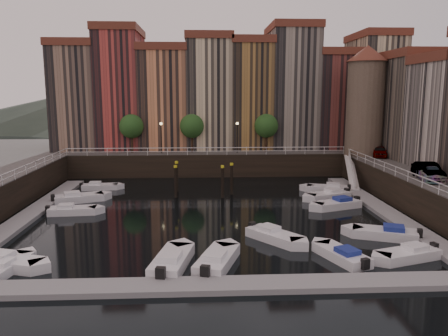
{
  "coord_description": "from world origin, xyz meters",
  "views": [
    {
      "loc": [
        -0.64,
        -40.27,
        10.98
      ],
      "look_at": [
        1.59,
        4.0,
        3.33
      ],
      "focal_mm": 35.0,
      "sensor_mm": 36.0,
      "label": 1
    }
  ],
  "objects": [
    {
      "name": "boat_right_0",
      "position": [
        13.1,
        -13.24,
        0.36
      ],
      "size": [
        4.72,
        2.93,
        1.06
      ],
      "rotation": [
        0.0,
        0.0,
        3.45
      ],
      "color": "silver",
      "rests_on": "ground"
    },
    {
      "name": "boat_near_3",
      "position": [
        8.59,
        -13.17,
        0.36
      ],
      "size": [
        3.14,
        4.66,
        1.05
      ],
      "rotation": [
        0.0,
        0.0,
        1.95
      ],
      "color": "silver",
      "rests_on": "ground"
    },
    {
      "name": "dock_near",
      "position": [
        0.0,
        -17.0,
        0.17
      ],
      "size": [
        30.0,
        2.0,
        0.35
      ],
      "primitive_type": "cube",
      "color": "gray",
      "rests_on": "ground"
    },
    {
      "name": "car_c",
      "position": [
        20.11,
        -2.15,
        3.68
      ],
      "size": [
        2.91,
        4.99,
        1.36
      ],
      "primitive_type": "imported",
      "rotation": [
        0.0,
        0.0,
        -0.23
      ],
      "color": "gray",
      "rests_on": "quay_right"
    },
    {
      "name": "corner_tower",
      "position": [
        20.0,
        14.5,
        10.19
      ],
      "size": [
        5.2,
        5.2,
        13.8
      ],
      "color": "#6B5B4C",
      "rests_on": "quay_right"
    },
    {
      "name": "mountains",
      "position": [
        1.72,
        110.0,
        7.92
      ],
      "size": [
        145.0,
        100.0,
        18.0
      ],
      "color": "#2D382D",
      "rests_on": "ground"
    },
    {
      "name": "car_a",
      "position": [
        21.42,
        12.53,
        3.7
      ],
      "size": [
        2.88,
        4.42,
        1.4
      ],
      "primitive_type": "imported",
      "rotation": [
        0.0,
        0.0,
        -0.33
      ],
      "color": "gray",
      "rests_on": "quay_right"
    },
    {
      "name": "ground",
      "position": [
        0.0,
        0.0,
        0.0
      ],
      "size": [
        200.0,
        200.0,
        0.0
      ],
      "primitive_type": "plane",
      "color": "black",
      "rests_on": "ground"
    },
    {
      "name": "boat_right_1",
      "position": [
        13.35,
        -8.99,
        0.39
      ],
      "size": [
        5.08,
        3.38,
        1.15
      ],
      "rotation": [
        0.0,
        0.0,
        2.78
      ],
      "color": "silver",
      "rests_on": "ground"
    },
    {
      "name": "dock_right",
      "position": [
        16.2,
        -1.0,
        0.17
      ],
      "size": [
        2.0,
        28.0,
        0.35
      ],
      "primitive_type": "cube",
      "color": "gray",
      "rests_on": "ground"
    },
    {
      "name": "boat_left_4",
      "position": [
        -12.56,
        9.52,
        0.33
      ],
      "size": [
        4.29,
        1.85,
        0.97
      ],
      "rotation": [
        0.0,
        0.0,
        0.08
      ],
      "color": "silver",
      "rests_on": "ground"
    },
    {
      "name": "street_lamps",
      "position": [
        -1.0,
        17.2,
        5.9
      ],
      "size": [
        10.36,
        0.36,
        4.18
      ],
      "color": "black",
      "rests_on": "quay_far"
    },
    {
      "name": "boat_near_0",
      "position": [
        -12.86,
        -13.83,
        0.32
      ],
      "size": [
        2.21,
        4.21,
        0.94
      ],
      "rotation": [
        0.0,
        0.0,
        1.38
      ],
      "color": "silver",
      "rests_on": "ground"
    },
    {
      "name": "boat_right_3",
      "position": [
        12.61,
        3.66,
        0.38
      ],
      "size": [
        5.02,
        3.35,
        1.13
      ],
      "rotation": [
        0.0,
        0.0,
        3.51
      ],
      "color": "silver",
      "rests_on": "ground"
    },
    {
      "name": "boat_left_0",
      "position": [
        -13.05,
        -13.37,
        0.36
      ],
      "size": [
        4.8,
        2.93,
        1.08
      ],
      "rotation": [
        0.0,
        0.0,
        -0.3
      ],
      "color": "silver",
      "rests_on": "ground"
    },
    {
      "name": "gangway",
      "position": [
        17.1,
        10.0,
        1.92
      ],
      "size": [
        2.78,
        8.32,
        3.73
      ],
      "color": "white",
      "rests_on": "ground"
    },
    {
      "name": "railings",
      "position": [
        0.0,
        4.88,
        3.79
      ],
      "size": [
        36.08,
        34.04,
        0.52
      ],
      "color": "white",
      "rests_on": "ground"
    },
    {
      "name": "boat_near_2",
      "position": [
        0.23,
        -13.76,
        0.4
      ],
      "size": [
        3.29,
        5.24,
        1.18
      ],
      "rotation": [
        0.0,
        0.0,
        1.25
      ],
      "color": "silver",
      "rests_on": "ground"
    },
    {
      "name": "boat_left_3",
      "position": [
        -13.38,
        3.75,
        0.39
      ],
      "size": [
        5.17,
        3.47,
        1.17
      ],
      "rotation": [
        0.0,
        0.0,
        0.37
      ],
      "color": "silver",
      "rests_on": "ground"
    },
    {
      "name": "car_b",
      "position": [
        20.15,
        -1.71,
        3.77
      ],
      "size": [
        2.28,
        4.88,
        1.55
      ],
      "primitive_type": "imported",
      "rotation": [
        0.0,
        0.0,
        -0.14
      ],
      "color": "gray",
      "rests_on": "quay_right"
    },
    {
      "name": "promenade_trees",
      "position": [
        -1.33,
        18.2,
        6.58
      ],
      "size": [
        21.2,
        3.2,
        5.2
      ],
      "color": "black",
      "rests_on": "quay_far"
    },
    {
      "name": "quay_far",
      "position": [
        0.0,
        26.0,
        1.5
      ],
      "size": [
        80.0,
        20.0,
        3.0
      ],
      "primitive_type": "cube",
      "color": "black",
      "rests_on": "ground"
    },
    {
      "name": "boat_extra_512",
      "position": [
        4.67,
        -9.02,
        0.37
      ],
      "size": [
        4.24,
        4.64,
        1.11
      ],
      "rotation": [
        0.0,
        0.0,
        5.4
      ],
      "color": "silver",
      "rests_on": "ground"
    },
    {
      "name": "dock_left",
      "position": [
        -16.2,
        -1.0,
        0.17
      ],
      "size": [
        2.0,
        28.0,
        0.35
      ],
      "primitive_type": "cube",
      "color": "gray",
      "rests_on": "ground"
    },
    {
      "name": "boat_near_1",
      "position": [
        -2.65,
        -13.8,
        0.41
      ],
      "size": [
        2.82,
        5.42,
        1.21
      ],
      "rotation": [
        0.0,
        0.0,
        1.38
      ],
      "color": "silver",
      "rests_on": "ground"
    },
    {
      "name": "boat_left_2",
      "position": [
        -12.68,
        -0.87,
        0.35
      ],
      "size": [
        4.53,
        1.94,
        1.03
      ],
      "rotation": [
        0.0,
        0.0,
        0.08
      ],
      "color": "silver",
      "rests_on": "ground"
    },
    {
      "name": "mooring_pilings",
      "position": [
        -0.75,
        6.0,
        1.65
      ],
      "size": [
        6.41,
        3.48,
        3.78
      ],
      "color": "black",
      "rests_on": "ground"
    },
    {
      "name": "boat_right_4",
      "position": [
        13.51,
        7.01,
        0.37
      ],
      "size": [
        4.9,
        2.85,
        1.1
      ],
      "rotation": [
        0.0,
        0.0,
        2.88
      ],
      "color": "silver",
      "rests_on": "ground"
    },
    {
      "name": "boat_right_2",
      "position": [
        12.4,
        0.01,
        0.38
      ],
      "size": [
        5.01,
        3.28,
        1.13
      ],
      "rotation": [
        0.0,
        0.0,
        3.5
      ],
      "color": "silver",
      "rests_on": "ground"
    },
    {
      "name": "far_terrace",
      "position": [
        3.31,
        23.5,
        10.95
      ],
      "size": [
        48.7,
        10.3,
        17.5
      ],
      "color": "#8B6D58",
      "rests_on": "quay_far"
    }
  ]
}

